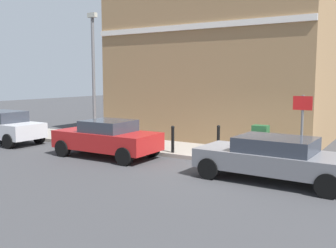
{
  "coord_description": "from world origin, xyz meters",
  "views": [
    {
      "loc": [
        -11.57,
        -4.91,
        2.99
      ],
      "look_at": [
        1.11,
        2.99,
        1.2
      ],
      "focal_mm": 41.31,
      "sensor_mm": 36.0,
      "label": 1
    }
  ],
  "objects_px": {
    "utility_cabinet": "(260,142)",
    "car_red": "(107,138)",
    "car_grey": "(274,158)",
    "bollard_near_cabinet": "(218,137)",
    "lamppost": "(93,71)",
    "street_sign": "(302,120)",
    "bollard_far_kerb": "(173,138)",
    "car_silver": "(1,126)"
  },
  "relations": [
    {
      "from": "bollard_near_cabinet",
      "to": "street_sign",
      "type": "distance_m",
      "value": 3.58
    },
    {
      "from": "car_grey",
      "to": "car_silver",
      "type": "height_order",
      "value": "car_silver"
    },
    {
      "from": "car_silver",
      "to": "utility_cabinet",
      "type": "xyz_separation_m",
      "value": [
        2.48,
        -11.46,
        -0.08
      ]
    },
    {
      "from": "bollard_near_cabinet",
      "to": "street_sign",
      "type": "xyz_separation_m",
      "value": [
        -0.96,
        -3.31,
        0.96
      ]
    },
    {
      "from": "car_grey",
      "to": "car_red",
      "type": "distance_m",
      "value": 6.4
    },
    {
      "from": "car_red",
      "to": "utility_cabinet",
      "type": "distance_m",
      "value": 5.67
    },
    {
      "from": "utility_cabinet",
      "to": "car_red",
      "type": "bearing_deg",
      "value": 114.65
    },
    {
      "from": "car_silver",
      "to": "lamppost",
      "type": "relative_size",
      "value": 0.78
    },
    {
      "from": "car_red",
      "to": "street_sign",
      "type": "distance_m",
      "value": 7.01
    },
    {
      "from": "utility_cabinet",
      "to": "bollard_near_cabinet",
      "type": "xyz_separation_m",
      "value": [
        0.1,
        1.69,
        0.02
      ]
    },
    {
      "from": "car_grey",
      "to": "bollard_near_cabinet",
      "type": "bearing_deg",
      "value": -39.46
    },
    {
      "from": "utility_cabinet",
      "to": "bollard_far_kerb",
      "type": "xyz_separation_m",
      "value": [
        -0.97,
        3.09,
        0.02
      ]
    },
    {
      "from": "car_grey",
      "to": "bollard_far_kerb",
      "type": "bearing_deg",
      "value": -17.23
    },
    {
      "from": "car_red",
      "to": "bollard_near_cabinet",
      "type": "bearing_deg",
      "value": -145.27
    },
    {
      "from": "utility_cabinet",
      "to": "lamppost",
      "type": "height_order",
      "value": "lamppost"
    },
    {
      "from": "street_sign",
      "to": "lamppost",
      "type": "distance_m",
      "value": 9.59
    },
    {
      "from": "lamppost",
      "to": "car_red",
      "type": "bearing_deg",
      "value": -129.64
    },
    {
      "from": "car_grey",
      "to": "car_silver",
      "type": "distance_m",
      "value": 12.7
    },
    {
      "from": "car_grey",
      "to": "car_red",
      "type": "xyz_separation_m",
      "value": [
        0.09,
        6.4,
        0.03
      ]
    },
    {
      "from": "car_red",
      "to": "bollard_near_cabinet",
      "type": "height_order",
      "value": "car_red"
    },
    {
      "from": "car_red",
      "to": "bollard_far_kerb",
      "type": "relative_size",
      "value": 3.91
    },
    {
      "from": "car_red",
      "to": "car_grey",
      "type": "bearing_deg",
      "value": 178.49
    },
    {
      "from": "car_grey",
      "to": "utility_cabinet",
      "type": "relative_size",
      "value": 3.89
    },
    {
      "from": "utility_cabinet",
      "to": "lamppost",
      "type": "bearing_deg",
      "value": 91.33
    },
    {
      "from": "car_grey",
      "to": "lamppost",
      "type": "height_order",
      "value": "lamppost"
    },
    {
      "from": "bollard_far_kerb",
      "to": "lamppost",
      "type": "distance_m",
      "value": 5.43
    },
    {
      "from": "car_grey",
      "to": "car_red",
      "type": "bearing_deg",
      "value": 0.84
    },
    {
      "from": "car_red",
      "to": "car_silver",
      "type": "height_order",
      "value": "car_silver"
    },
    {
      "from": "car_red",
      "to": "utility_cabinet",
      "type": "relative_size",
      "value": 3.53
    },
    {
      "from": "street_sign",
      "to": "bollard_far_kerb",
      "type": "bearing_deg",
      "value": 91.36
    },
    {
      "from": "car_red",
      "to": "car_silver",
      "type": "relative_size",
      "value": 0.91
    },
    {
      "from": "car_silver",
      "to": "street_sign",
      "type": "xyz_separation_m",
      "value": [
        1.62,
        -13.09,
        0.9
      ]
    },
    {
      "from": "car_silver",
      "to": "bollard_near_cabinet",
      "type": "distance_m",
      "value": 10.11
    },
    {
      "from": "car_silver",
      "to": "bollard_far_kerb",
      "type": "distance_m",
      "value": 8.5
    },
    {
      "from": "utility_cabinet",
      "to": "bollard_near_cabinet",
      "type": "bearing_deg",
      "value": 86.61
    },
    {
      "from": "street_sign",
      "to": "car_silver",
      "type": "bearing_deg",
      "value": 97.05
    },
    {
      "from": "utility_cabinet",
      "to": "bollard_far_kerb",
      "type": "relative_size",
      "value": 1.11
    },
    {
      "from": "utility_cabinet",
      "to": "bollard_far_kerb",
      "type": "height_order",
      "value": "utility_cabinet"
    },
    {
      "from": "car_grey",
      "to": "lamppost",
      "type": "xyz_separation_m",
      "value": [
        2.28,
        9.03,
        2.61
      ]
    },
    {
      "from": "bollard_near_cabinet",
      "to": "bollard_far_kerb",
      "type": "xyz_separation_m",
      "value": [
        -1.07,
        1.4,
        0.0
      ]
    },
    {
      "from": "bollard_far_kerb",
      "to": "street_sign",
      "type": "xyz_separation_m",
      "value": [
        0.11,
        -4.72,
        0.96
      ]
    },
    {
      "from": "lamppost",
      "to": "utility_cabinet",
      "type": "bearing_deg",
      "value": -88.67
    }
  ]
}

